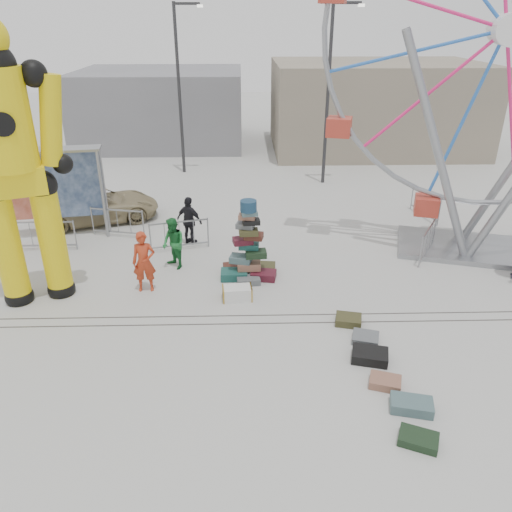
{
  "coord_description": "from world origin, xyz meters",
  "views": [
    {
      "loc": [
        -0.91,
        -10.59,
        7.43
      ],
      "look_at": [
        -0.58,
        1.72,
        1.47
      ],
      "focal_mm": 35.0,
      "sensor_mm": 36.0,
      "label": 1
    }
  ],
  "objects_px": {
    "suitcase_tower": "(248,255)",
    "barricade_dummy_a": "(46,236)",
    "barricade_dummy_b": "(118,223)",
    "pedestrian_red": "(144,262)",
    "crash_test_dummy": "(12,160)",
    "steamer_trunk": "(237,293)",
    "lamp_post_right": "(330,87)",
    "barricade_wheel_front": "(428,241)",
    "parked_suv": "(100,205)",
    "banner_scaffold": "(36,173)",
    "barricade_wheel_back": "(425,204)",
    "lamp_post_left": "(181,82)",
    "pedestrian_green": "(173,244)",
    "pedestrian_black": "(190,221)",
    "ferris_wheel": "(500,63)",
    "barricade_dummy_c": "(180,235)"
  },
  "relations": [
    {
      "from": "barricade_wheel_front",
      "to": "parked_suv",
      "type": "xyz_separation_m",
      "value": [
        -11.92,
        3.59,
        0.08
      ]
    },
    {
      "from": "barricade_wheel_back",
      "to": "pedestrian_red",
      "type": "height_order",
      "value": "pedestrian_red"
    },
    {
      "from": "barricade_wheel_back",
      "to": "pedestrian_red",
      "type": "xyz_separation_m",
      "value": [
        -10.26,
        -5.7,
        0.38
      ]
    },
    {
      "from": "barricade_wheel_front",
      "to": "barricade_dummy_a",
      "type": "bearing_deg",
      "value": 117.6
    },
    {
      "from": "banner_scaffold",
      "to": "pedestrian_green",
      "type": "relative_size",
      "value": 2.73
    },
    {
      "from": "suitcase_tower",
      "to": "crash_test_dummy",
      "type": "relative_size",
      "value": 0.33
    },
    {
      "from": "suitcase_tower",
      "to": "barricade_wheel_front",
      "type": "relative_size",
      "value": 1.26
    },
    {
      "from": "lamp_post_left",
      "to": "banner_scaffold",
      "type": "relative_size",
      "value": 1.74
    },
    {
      "from": "suitcase_tower",
      "to": "barricade_wheel_back",
      "type": "xyz_separation_m",
      "value": [
        7.19,
        4.88,
        -0.15
      ]
    },
    {
      "from": "pedestrian_green",
      "to": "pedestrian_red",
      "type": "bearing_deg",
      "value": -63.52
    },
    {
      "from": "steamer_trunk",
      "to": "parked_suv",
      "type": "distance_m",
      "value": 8.38
    },
    {
      "from": "banner_scaffold",
      "to": "barricade_dummy_b",
      "type": "distance_m",
      "value": 3.23
    },
    {
      "from": "lamp_post_right",
      "to": "suitcase_tower",
      "type": "bearing_deg",
      "value": -111.83
    },
    {
      "from": "steamer_trunk",
      "to": "barricade_wheel_front",
      "type": "bearing_deg",
      "value": 17.72
    },
    {
      "from": "barricade_dummy_b",
      "to": "pedestrian_red",
      "type": "height_order",
      "value": "pedestrian_red"
    },
    {
      "from": "barricade_wheel_back",
      "to": "ferris_wheel",
      "type": "bearing_deg",
      "value": -6.16
    },
    {
      "from": "lamp_post_right",
      "to": "crash_test_dummy",
      "type": "height_order",
      "value": "lamp_post_right"
    },
    {
      "from": "barricade_dummy_b",
      "to": "crash_test_dummy",
      "type": "bearing_deg",
      "value": -93.95
    },
    {
      "from": "suitcase_tower",
      "to": "crash_test_dummy",
      "type": "bearing_deg",
      "value": -166.51
    },
    {
      "from": "suitcase_tower",
      "to": "pedestrian_red",
      "type": "relative_size",
      "value": 1.35
    },
    {
      "from": "barricade_dummy_c",
      "to": "barricade_wheel_back",
      "type": "distance_m",
      "value": 9.99
    },
    {
      "from": "barricade_dummy_b",
      "to": "banner_scaffold",
      "type": "bearing_deg",
      "value": -167.6
    },
    {
      "from": "lamp_post_right",
      "to": "pedestrian_green",
      "type": "bearing_deg",
      "value": -124.77
    },
    {
      "from": "barricade_wheel_front",
      "to": "parked_suv",
      "type": "relative_size",
      "value": 0.44
    },
    {
      "from": "suitcase_tower",
      "to": "pedestrian_red",
      "type": "distance_m",
      "value": 3.18
    },
    {
      "from": "lamp_post_right",
      "to": "ferris_wheel",
      "type": "bearing_deg",
      "value": -65.1
    },
    {
      "from": "ferris_wheel",
      "to": "barricade_dummy_a",
      "type": "distance_m",
      "value": 15.59
    },
    {
      "from": "barricade_dummy_a",
      "to": "pedestrian_red",
      "type": "bearing_deg",
      "value": -37.4
    },
    {
      "from": "suitcase_tower",
      "to": "pedestrian_black",
      "type": "xyz_separation_m",
      "value": [
        -2.05,
        2.53,
        0.17
      ]
    },
    {
      "from": "lamp_post_right",
      "to": "lamp_post_left",
      "type": "xyz_separation_m",
      "value": [
        -7.0,
        2.0,
        0.0
      ]
    },
    {
      "from": "lamp_post_right",
      "to": "pedestrian_black",
      "type": "bearing_deg",
      "value": -129.71
    },
    {
      "from": "suitcase_tower",
      "to": "pedestrian_red",
      "type": "height_order",
      "value": "suitcase_tower"
    },
    {
      "from": "lamp_post_left",
      "to": "barricade_wheel_back",
      "type": "bearing_deg",
      "value": -33.29
    },
    {
      "from": "lamp_post_left",
      "to": "steamer_trunk",
      "type": "relative_size",
      "value": 9.48
    },
    {
      "from": "steamer_trunk",
      "to": "barricade_wheel_back",
      "type": "height_order",
      "value": "barricade_wheel_back"
    },
    {
      "from": "pedestrian_red",
      "to": "suitcase_tower",
      "type": "bearing_deg",
      "value": 10.09
    },
    {
      "from": "lamp_post_left",
      "to": "barricade_dummy_c",
      "type": "distance_m",
      "value": 10.47
    },
    {
      "from": "steamer_trunk",
      "to": "banner_scaffold",
      "type": "bearing_deg",
      "value": 141.23
    },
    {
      "from": "lamp_post_right",
      "to": "banner_scaffold",
      "type": "bearing_deg",
      "value": -150.15
    },
    {
      "from": "barricade_dummy_a",
      "to": "barricade_dummy_c",
      "type": "relative_size",
      "value": 1.0
    },
    {
      "from": "suitcase_tower",
      "to": "steamer_trunk",
      "type": "relative_size",
      "value": 2.98
    },
    {
      "from": "crash_test_dummy",
      "to": "barricade_wheel_front",
      "type": "distance_m",
      "value": 12.88
    },
    {
      "from": "ferris_wheel",
      "to": "parked_suv",
      "type": "distance_m",
      "value": 14.83
    },
    {
      "from": "lamp_post_right",
      "to": "ferris_wheel",
      "type": "height_order",
      "value": "ferris_wheel"
    },
    {
      "from": "suitcase_tower",
      "to": "barricade_dummy_a",
      "type": "bearing_deg",
      "value": 165.89
    },
    {
      "from": "pedestrian_red",
      "to": "barricade_dummy_b",
      "type": "bearing_deg",
      "value": 108.08
    },
    {
      "from": "banner_scaffold",
      "to": "barricade_dummy_b",
      "type": "relative_size",
      "value": 2.3
    },
    {
      "from": "suitcase_tower",
      "to": "barricade_wheel_front",
      "type": "distance_m",
      "value": 6.21
    },
    {
      "from": "steamer_trunk",
      "to": "barricade_dummy_b",
      "type": "height_order",
      "value": "barricade_dummy_b"
    },
    {
      "from": "lamp_post_left",
      "to": "suitcase_tower",
      "type": "relative_size",
      "value": 3.18
    }
  ]
}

